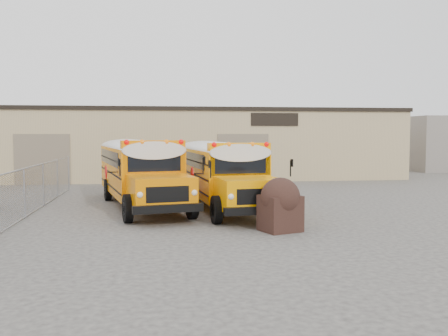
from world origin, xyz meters
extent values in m
plane|color=#3E3B38|center=(0.00, 0.00, 0.00)|extent=(120.00, 120.00, 0.00)
cube|color=tan|center=(0.00, 20.00, 2.25)|extent=(30.00, 10.00, 4.50)
cube|color=black|center=(0.00, 20.00, 4.55)|extent=(30.20, 10.20, 0.25)
cube|color=black|center=(6.00, 14.98, 3.90)|extent=(3.00, 0.08, 0.80)
cube|color=#7A6E57|center=(-8.00, 14.98, 1.50)|extent=(3.20, 0.08, 3.00)
cube|color=#7A6E57|center=(4.00, 14.98, 1.50)|extent=(3.20, 0.08, 3.00)
cylinder|color=gray|center=(-6.00, 3.00, 0.90)|extent=(0.07, 0.07, 1.80)
cylinder|color=gray|center=(-6.00, 6.00, 0.90)|extent=(0.07, 0.07, 1.80)
cylinder|color=gray|center=(-6.00, 9.00, 0.90)|extent=(0.07, 0.07, 1.80)
cylinder|color=gray|center=(-6.00, 12.00, 0.90)|extent=(0.07, 0.07, 1.80)
cylinder|color=gray|center=(-6.00, 3.00, 1.78)|extent=(0.05, 18.00, 0.05)
cylinder|color=gray|center=(-6.00, 3.00, 0.05)|extent=(0.05, 18.00, 0.05)
cube|color=gray|center=(-6.00, 3.00, 0.90)|extent=(0.02, 18.00, 1.70)
cube|color=orange|center=(-3.26, 11.81, 1.47)|extent=(3.78, 7.54, 1.95)
cube|color=orange|center=(-2.32, 7.26, 1.04)|extent=(2.47, 2.47, 1.09)
cube|color=black|center=(-2.54, 8.30, 2.01)|extent=(1.92, 0.45, 0.71)
cube|color=silver|center=(-3.26, 11.81, 2.58)|extent=(3.80, 7.62, 0.38)
cube|color=orange|center=(-2.58, 8.51, 2.61)|extent=(2.37, 0.94, 0.34)
sphere|color=#E50705|center=(-3.51, 8.09, 2.72)|extent=(0.19, 0.19, 0.19)
sphere|color=#E50705|center=(-1.56, 8.50, 2.72)|extent=(0.19, 0.19, 0.19)
sphere|color=orange|center=(-2.98, 8.21, 2.72)|extent=(0.19, 0.19, 0.19)
sphere|color=orange|center=(-2.10, 8.39, 2.72)|extent=(0.19, 0.19, 0.19)
cube|color=black|center=(-2.10, 6.16, 0.61)|extent=(2.32, 0.67, 0.27)
cube|color=black|center=(-4.01, 15.40, 0.61)|extent=(2.32, 0.66, 0.27)
cube|color=black|center=(-3.26, 11.81, 1.40)|extent=(3.79, 7.41, 0.06)
cube|color=black|center=(-3.32, 12.09, 2.01)|extent=(3.58, 6.43, 0.59)
cylinder|color=black|center=(-3.45, 7.13, 0.49)|extent=(0.46, 1.02, 0.99)
cylinder|color=black|center=(-1.24, 7.59, 0.49)|extent=(0.46, 1.02, 0.99)
cylinder|color=black|center=(-4.66, 12.99, 0.49)|extent=(0.46, 1.02, 0.99)
cylinder|color=black|center=(-2.45, 13.45, 0.49)|extent=(0.46, 1.02, 0.99)
cylinder|color=#BF0505|center=(-4.35, 9.07, 1.58)|extent=(0.14, 0.53, 0.53)
cube|color=#FF9B00|center=(0.73, 10.97, 1.42)|extent=(3.01, 7.20, 1.89)
cube|color=#FF9B00|center=(1.19, 6.48, 1.01)|extent=(2.22, 2.22, 1.06)
cube|color=black|center=(1.09, 7.51, 1.95)|extent=(1.88, 0.25, 0.69)
cube|color=silver|center=(0.73, 10.97, 2.50)|extent=(3.02, 7.27, 0.37)
cube|color=#FF9B00|center=(1.07, 7.72, 2.53)|extent=(2.29, 0.69, 0.33)
sphere|color=#E50705|center=(0.13, 7.41, 2.64)|extent=(0.18, 0.18, 0.18)
sphere|color=#E50705|center=(2.05, 7.61, 2.64)|extent=(0.18, 0.18, 0.18)
sphere|color=orange|center=(0.66, 7.46, 2.64)|extent=(0.18, 0.18, 0.18)
sphere|color=orange|center=(1.52, 7.55, 2.64)|extent=(0.18, 0.18, 0.18)
cube|color=black|center=(1.31, 5.40, 0.59)|extent=(2.26, 0.44, 0.26)
cube|color=black|center=(0.36, 14.50, 0.59)|extent=(2.26, 0.42, 0.26)
cube|color=black|center=(0.73, 10.97, 1.35)|extent=(3.04, 7.06, 0.06)
cube|color=black|center=(0.70, 11.24, 1.95)|extent=(2.93, 6.10, 0.57)
cylinder|color=black|center=(0.10, 6.47, 0.48)|extent=(0.36, 0.98, 0.96)
cylinder|color=black|center=(2.27, 6.69, 0.48)|extent=(0.36, 0.98, 0.96)
cylinder|color=black|center=(-0.51, 12.24, 0.48)|extent=(0.36, 0.98, 0.96)
cylinder|color=black|center=(1.67, 12.47, 0.48)|extent=(0.36, 0.98, 0.96)
cylinder|color=#BF0505|center=(-0.58, 8.42, 1.54)|extent=(0.08, 0.52, 0.52)
cube|color=black|center=(2.48, -0.53, 0.56)|extent=(1.39, 1.32, 1.12)
sphere|color=black|center=(2.48, -0.53, 1.06)|extent=(1.23, 1.23, 1.23)
camera|label=1|loc=(-1.29, -15.50, 3.04)|focal=40.00mm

